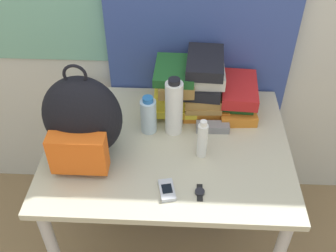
# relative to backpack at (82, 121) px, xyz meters

# --- Properties ---
(desk) EXTENTS (1.06, 0.82, 0.77)m
(desk) POSITION_rel_backpack_xyz_m (0.34, 0.07, -0.28)
(desk) COLOR #B7B299
(desk) RESTS_ON ground_plane
(backpack) EXTENTS (0.32, 0.28, 0.43)m
(backpack) POSITION_rel_backpack_xyz_m (0.00, 0.00, 0.00)
(backpack) COLOR black
(backpack) RESTS_ON desk
(book_stack_left) EXTENTS (0.22, 0.28, 0.23)m
(book_stack_left) POSITION_rel_backpack_xyz_m (0.36, 0.34, -0.06)
(book_stack_left) COLOR yellow
(book_stack_left) RESTS_ON desk
(book_stack_center) EXTENTS (0.22, 0.27, 0.28)m
(book_stack_center) POSITION_rel_backpack_xyz_m (0.49, 0.33, -0.04)
(book_stack_center) COLOR orange
(book_stack_center) RESTS_ON desk
(book_stack_right) EXTENTS (0.20, 0.29, 0.14)m
(book_stack_right) POSITION_rel_backpack_xyz_m (0.65, 0.33, -0.11)
(book_stack_right) COLOR orange
(book_stack_right) RESTS_ON desk
(water_bottle) EXTENTS (0.07, 0.07, 0.18)m
(water_bottle) POSITION_rel_backpack_xyz_m (0.25, 0.16, -0.09)
(water_bottle) COLOR silver
(water_bottle) RESTS_ON desk
(sports_bottle) EXTENTS (0.08, 0.08, 0.28)m
(sports_bottle) POSITION_rel_backpack_xyz_m (0.36, 0.16, -0.05)
(sports_bottle) COLOR white
(sports_bottle) RESTS_ON desk
(sunscreen_bottle) EXTENTS (0.04, 0.04, 0.19)m
(sunscreen_bottle) POSITION_rel_backpack_xyz_m (0.48, 0.01, -0.09)
(sunscreen_bottle) COLOR white
(sunscreen_bottle) RESTS_ON desk
(cell_phone) EXTENTS (0.08, 0.11, 0.02)m
(cell_phone) POSITION_rel_backpack_xyz_m (0.35, -0.20, -0.17)
(cell_phone) COLOR #B7BCC6
(cell_phone) RESTS_ON desk
(sunglasses_case) EXTENTS (0.15, 0.06, 0.04)m
(sunglasses_case) POSITION_rel_backpack_xyz_m (0.54, 0.17, -0.16)
(sunglasses_case) COLOR gray
(sunglasses_case) RESTS_ON desk
(wristwatch) EXTENTS (0.04, 0.08, 0.01)m
(wristwatch) POSITION_rel_backpack_xyz_m (0.47, -0.20, -0.17)
(wristwatch) COLOR black
(wristwatch) RESTS_ON desk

